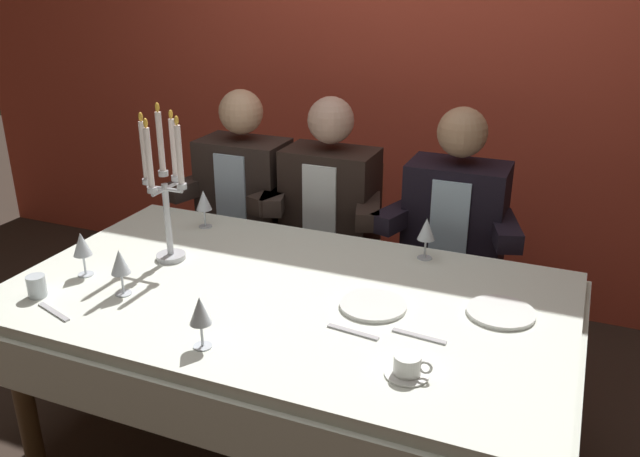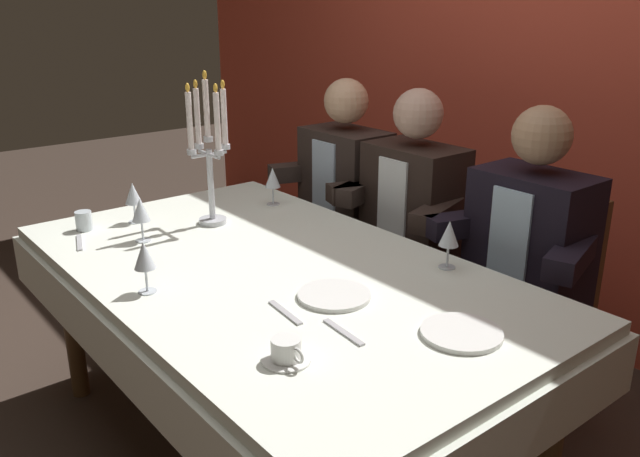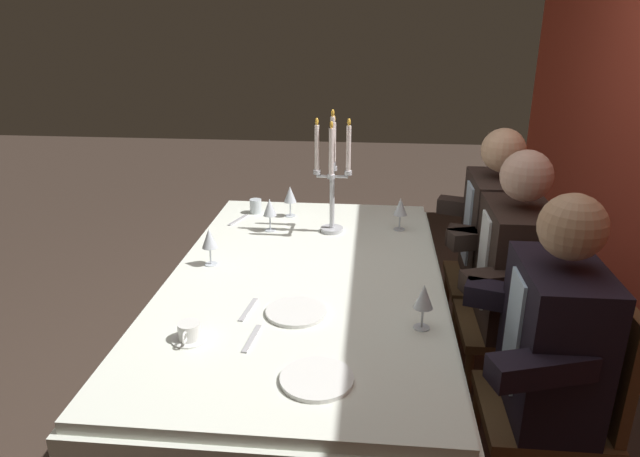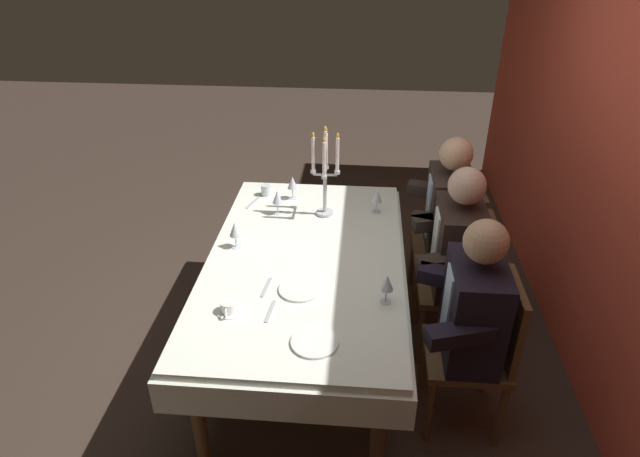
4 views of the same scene
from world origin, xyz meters
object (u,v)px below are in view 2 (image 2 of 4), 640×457
Objects in this scene: dinner_plate_1 at (461,333)px; wine_glass_1 at (133,194)px; coffee_cup_0 at (286,351)px; wine_glass_2 at (273,179)px; wine_glass_3 at (141,211)px; seated_diner_1 at (415,205)px; water_tumbler_0 at (84,221)px; wine_glass_4 at (144,257)px; seated_diner_0 at (346,184)px; wine_glass_0 at (449,235)px; seated_diner_2 at (531,242)px; dining_table at (273,299)px; candelabra at (209,153)px; dinner_plate_0 at (334,295)px.

wine_glass_1 is (-1.42, -0.28, 0.11)m from dinner_plate_1.
dinner_plate_1 is 1.66× the size of coffee_cup_0.
wine_glass_3 is (0.07, -0.63, 0.00)m from wine_glass_2.
wine_glass_3 is (-1.20, -0.35, 0.11)m from dinner_plate_1.
water_tumbler_0 is at bearing -114.63° from seated_diner_1.
wine_glass_2 is at bearing 75.20° from wine_glass_1.
wine_glass_1 is 1.00× the size of wine_glass_4.
seated_diner_0 is at bearing 85.73° from wine_glass_1.
wine_glass_0 is 0.13× the size of seated_diner_2.
seated_diner_1 is at bearing 180.00° from seated_diner_2.
wine_glass_2 is 1.24× the size of coffee_cup_0.
coffee_cup_0 reaches higher than dining_table.
seated_diner_2 reaches higher than wine_glass_3.
water_tumbler_0 is at bearing -103.71° from wine_glass_2.
dinner_plate_1 is 0.18× the size of seated_diner_0.
water_tumbler_0 is at bearing -178.39° from coffee_cup_0.
wine_glass_2 is at bearing 99.34° from candelabra.
candelabra is 7.94× the size of water_tumbler_0.
candelabra is 0.38m from wine_glass_2.
wine_glass_3 is at bearing -86.89° from candelabra.
wine_glass_4 reaches higher than water_tumbler_0.
dinner_plate_1 is at bearing -40.63° from seated_diner_1.
candelabra is 0.88m from dinner_plate_0.
water_tumbler_0 is 1.25m from seated_diner_0.
wine_glass_4 is at bearing -117.44° from wine_glass_0.
dining_table is 0.98m from seated_diner_2.
wine_glass_4 reaches higher than dinner_plate_1.
dinner_plate_1 is 1.34× the size of wine_glass_1.
wine_glass_1 is at bearing 158.92° from wine_glass_4.
dinner_plate_0 and dinner_plate_1 have the same top height.
dinner_plate_0 is 0.58m from wine_glass_4.
wine_glass_2 is 1.00× the size of wine_glass_4.
dinner_plate_1 is 1.46m from wine_glass_1.
wine_glass_2 is at bearing 155.83° from dinner_plate_0.
dinner_plate_0 is at bearing -97.74° from wine_glass_0.
candelabra is 3.64× the size of wine_glass_2.
dining_table is at bearing -8.07° from candelabra.
wine_glass_4 is (0.43, -0.18, 0.00)m from wine_glass_3.
wine_glass_3 is 1.13m from seated_diner_0.
wine_glass_3 is (0.02, -0.30, -0.17)m from candelabra.
wine_glass_4 is (-0.78, -0.53, 0.11)m from dinner_plate_1.
water_tumbler_0 is 1.69m from seated_diner_2.
dinner_plate_1 is at bearing -44.57° from wine_glass_0.
water_tumbler_0 reaches higher than dining_table.
wine_glass_1 and wine_glass_4 have the same top height.
water_tumbler_0 is at bearing -100.44° from wine_glass_1.
wine_glass_3 is at bearing 156.98° from wine_glass_4.
dining_table is 11.83× the size of wine_glass_2.
dining_table is at bearing 148.44° from coffee_cup_0.
wine_glass_3 is 1.44m from seated_diner_2.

